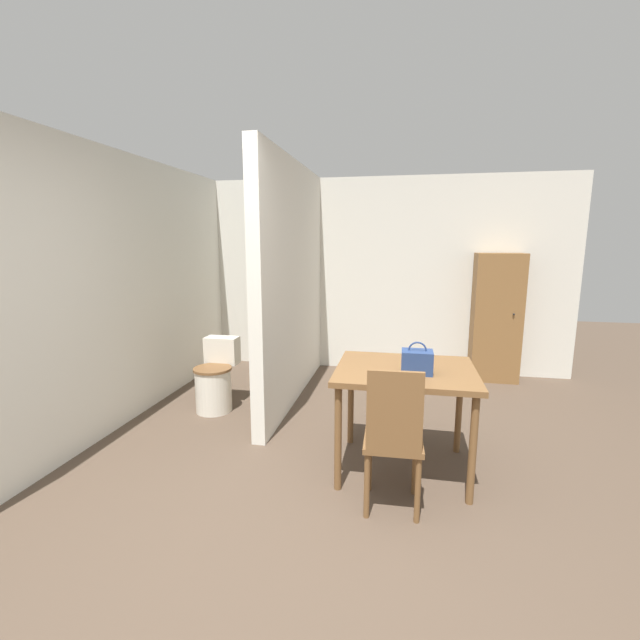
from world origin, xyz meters
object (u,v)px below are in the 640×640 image
object	(u,v)px
dining_table	(405,381)
toilet	(216,380)
handbag	(417,362)
wooden_cabinet	(496,318)
wooden_chair	(393,436)

from	to	relation	value
dining_table	toilet	xyz separation A→B (m)	(-1.88, 0.84, -0.39)
toilet	dining_table	bearing A→B (deg)	-24.05
dining_table	handbag	world-z (taller)	handbag
wooden_cabinet	dining_table	bearing A→B (deg)	-114.49
handbag	wooden_chair	bearing A→B (deg)	-107.48
dining_table	wooden_cabinet	xyz separation A→B (m)	(1.09, 2.39, 0.08)
dining_table	handbag	xyz separation A→B (m)	(0.07, -0.10, 0.18)
wooden_chair	toilet	distance (m)	2.29
dining_table	toilet	world-z (taller)	dining_table
handbag	dining_table	bearing A→B (deg)	126.63
handbag	toilet	bearing A→B (deg)	154.33
toilet	wooden_chair	bearing A→B (deg)	-37.26
toilet	wooden_cabinet	bearing A→B (deg)	27.57
wooden_cabinet	handbag	bearing A→B (deg)	-112.16
dining_table	wooden_cabinet	distance (m)	2.62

